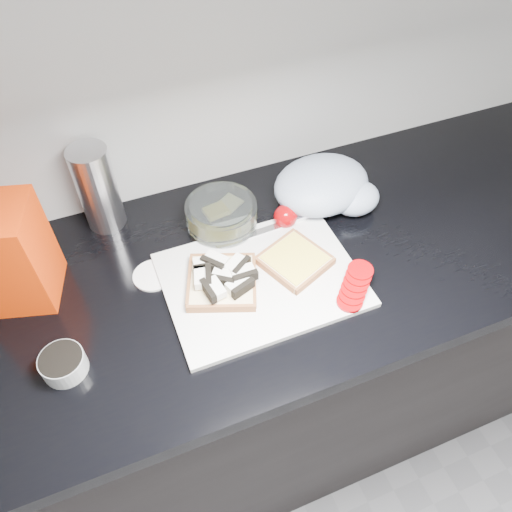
{
  "coord_description": "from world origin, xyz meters",
  "views": [
    {
      "loc": [
        -0.21,
        0.55,
        1.73
      ],
      "look_at": [
        0.04,
        1.18,
        0.95
      ],
      "focal_mm": 35.0,
      "sensor_mm": 36.0,
      "label": 1
    }
  ],
  "objects": [
    {
      "name": "base_cabinet",
      "position": [
        0.0,
        1.2,
        0.43
      ],
      "size": [
        3.5,
        0.6,
        0.86
      ],
      "primitive_type": "cube",
      "color": "black",
      "rests_on": "ground"
    },
    {
      "name": "tomato_slices",
      "position": [
        0.21,
        1.05,
        0.93
      ],
      "size": [
        0.12,
        0.12,
        0.03
      ],
      "rotation": [
        0.0,
        0.0,
        0.33
      ],
      "color": "#930307",
      "rests_on": "cutting_board"
    },
    {
      "name": "knife",
      "position": [
        0.13,
        1.27,
        0.92
      ],
      "size": [
        0.23,
        0.03,
        0.01
      ],
      "rotation": [
        0.0,
        0.0,
        0.04
      ],
      "color": "silver",
      "rests_on": "cutting_board"
    },
    {
      "name": "bread_left",
      "position": [
        -0.04,
        1.16,
        0.93
      ],
      "size": [
        0.19,
        0.19,
        0.05
      ],
      "rotation": [
        0.0,
        0.0,
        -0.36
      ],
      "color": "beige",
      "rests_on": "cutting_board"
    },
    {
      "name": "seed_tub",
      "position": [
        -0.37,
        1.09,
        0.92
      ],
      "size": [
        0.08,
        0.08,
        0.04
      ],
      "color": "#989C9D",
      "rests_on": "countertop"
    },
    {
      "name": "steel_canister",
      "position": [
        -0.22,
        1.45,
        1.0
      ],
      "size": [
        0.09,
        0.09,
        0.21
      ],
      "primitive_type": "cylinder",
      "color": "#BBBBC0",
      "rests_on": "countertop"
    },
    {
      "name": "glass_bowl",
      "position": [
        0.02,
        1.33,
        0.93
      ],
      "size": [
        0.16,
        0.16,
        0.07
      ],
      "rotation": [
        0.0,
        0.0,
        0.17
      ],
      "color": "silver",
      "rests_on": "countertop"
    },
    {
      "name": "cutting_board",
      "position": [
        0.04,
        1.15,
        0.91
      ],
      "size": [
        0.4,
        0.3,
        0.01
      ],
      "primitive_type": "cube",
      "color": "silver",
      "rests_on": "countertop"
    },
    {
      "name": "bread_right",
      "position": [
        0.12,
        1.16,
        0.92
      ],
      "size": [
        0.17,
        0.17,
        0.02
      ],
      "rotation": [
        0.0,
        0.0,
        0.39
      ],
      "color": "beige",
      "rests_on": "cutting_board"
    },
    {
      "name": "tub_lid",
      "position": [
        -0.17,
        1.25,
        0.9
      ],
      "size": [
        0.09,
        0.09,
        0.01
      ],
      "primitive_type": "cylinder",
      "rotation": [
        0.0,
        0.0,
        0.08
      ],
      "color": "white",
      "rests_on": "countertop"
    },
    {
      "name": "countertop",
      "position": [
        0.0,
        1.2,
        0.88
      ],
      "size": [
        3.5,
        0.64,
        0.04
      ],
      "primitive_type": "cube",
      "color": "black",
      "rests_on": "base_cabinet"
    },
    {
      "name": "bread_bag",
      "position": [
        -0.42,
        1.31,
        1.01
      ],
      "size": [
        0.17,
        0.17,
        0.23
      ],
      "primitive_type": "cube",
      "rotation": [
        0.0,
        0.0,
        -0.27
      ],
      "color": "#FC3904",
      "rests_on": "countertop"
    },
    {
      "name": "whole_tomatoes",
      "position": [
        0.16,
        1.28,
        0.93
      ],
      "size": [
        0.05,
        0.05,
        0.05
      ],
      "rotation": [
        0.0,
        0.0,
        0.05
      ],
      "color": "#930307",
      "rests_on": "countertop"
    },
    {
      "name": "grocery_bag",
      "position": [
        0.28,
        1.32,
        0.95
      ],
      "size": [
        0.25,
        0.22,
        0.1
      ],
      "rotation": [
        0.0,
        0.0,
        0.11
      ],
      "color": "#AEBDD7",
      "rests_on": "countertop"
    }
  ]
}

